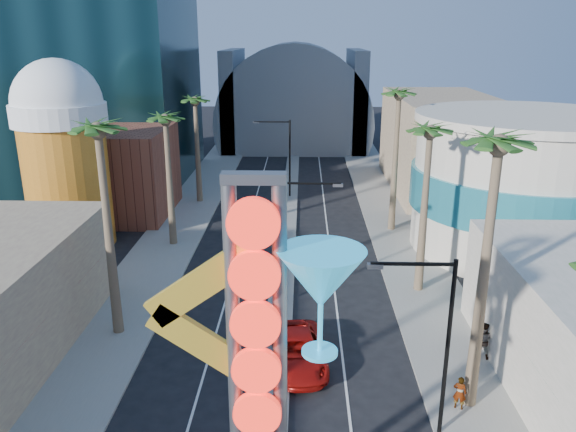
% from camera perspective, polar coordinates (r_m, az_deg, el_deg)
% --- Properties ---
extents(sidewalk_west, '(5.00, 100.00, 0.15)m').
position_cam_1_polar(sidewalk_west, '(50.73, -10.86, -0.78)').
color(sidewalk_west, gray).
rests_on(sidewalk_west, ground).
extents(sidewalk_east, '(5.00, 100.00, 0.15)m').
position_cam_1_polar(sidewalk_east, '(50.22, 10.83, -0.97)').
color(sidewalk_east, gray).
rests_on(sidewalk_east, ground).
extents(median, '(1.60, 84.00, 0.15)m').
position_cam_1_polar(median, '(52.42, 0.02, 0.18)').
color(median, gray).
rests_on(median, ground).
extents(brick_filler_west, '(10.00, 10.00, 8.00)m').
position_cam_1_polar(brick_filler_west, '(54.19, -17.19, 4.26)').
color(brick_filler_west, brown).
rests_on(brick_filler_west, ground).
extents(filler_east, '(10.00, 20.00, 10.00)m').
position_cam_1_polar(filler_east, '(62.64, 15.19, 7.16)').
color(filler_east, '#94745F').
rests_on(filler_east, ground).
extents(beer_mug, '(7.00, 7.00, 14.50)m').
position_cam_1_polar(beer_mug, '(46.47, -21.86, 6.44)').
color(beer_mug, '#BD6919').
rests_on(beer_mug, ground).
extents(turquoise_building, '(16.60, 16.60, 10.60)m').
position_cam_1_polar(turquoise_building, '(46.37, 22.60, 3.03)').
color(turquoise_building, '#BDB69F').
rests_on(turquoise_building, ground).
extents(canopy, '(22.00, 16.00, 22.00)m').
position_cam_1_polar(canopy, '(84.72, 0.65, 10.00)').
color(canopy, slate).
rests_on(canopy, ground).
extents(neon_sign, '(6.53, 2.60, 12.55)m').
position_cam_1_polar(neon_sign, '(17.29, -0.43, -12.76)').
color(neon_sign, gray).
rests_on(neon_sign, ground).
extents(streetlight_0, '(3.79, 0.25, 8.00)m').
position_cam_1_polar(streetlight_0, '(33.82, 0.12, -1.44)').
color(streetlight_0, black).
rests_on(streetlight_0, ground).
extents(streetlight_1, '(3.79, 0.25, 8.00)m').
position_cam_1_polar(streetlight_1, '(57.03, -0.37, 6.63)').
color(streetlight_1, black).
rests_on(streetlight_1, ground).
extents(streetlight_2, '(3.45, 0.25, 8.00)m').
position_cam_1_polar(streetlight_2, '(23.50, 14.89, -11.44)').
color(streetlight_2, black).
rests_on(streetlight_2, ground).
extents(palm_1, '(2.40, 2.40, 12.70)m').
position_cam_1_polar(palm_1, '(30.21, -18.63, 6.93)').
color(palm_1, brown).
rests_on(palm_1, ground).
extents(palm_2, '(2.40, 2.40, 11.20)m').
position_cam_1_polar(palm_2, '(43.65, -12.31, 8.83)').
color(palm_2, brown).
rests_on(palm_2, ground).
extents(palm_3, '(2.40, 2.40, 11.20)m').
position_cam_1_polar(palm_3, '(55.27, -9.40, 10.87)').
color(palm_3, brown).
rests_on(palm_3, ground).
extents(palm_5, '(2.40, 2.40, 13.20)m').
position_cam_1_polar(palm_5, '(23.69, 20.46, 4.98)').
color(palm_5, brown).
rests_on(palm_5, ground).
extents(palm_6, '(2.40, 2.40, 11.70)m').
position_cam_1_polar(palm_6, '(35.28, 14.19, 7.33)').
color(palm_6, brown).
rests_on(palm_6, ground).
extents(palm_7, '(2.40, 2.40, 12.70)m').
position_cam_1_polar(palm_7, '(46.81, 11.18, 11.17)').
color(palm_7, brown).
rests_on(palm_7, ground).
extents(red_pickup, '(3.19, 5.91, 1.58)m').
position_cam_1_polar(red_pickup, '(29.36, 1.08, -13.54)').
color(red_pickup, '#AD120D').
rests_on(red_pickup, ground).
extents(pedestrian_a, '(0.69, 0.58, 1.60)m').
position_cam_1_polar(pedestrian_a, '(27.25, 17.05, -16.79)').
color(pedestrian_a, gray).
rests_on(pedestrian_a, sidewalk_east).
extents(pedestrian_b, '(1.17, 1.08, 1.95)m').
position_cam_1_polar(pedestrian_b, '(31.27, 19.18, -11.80)').
color(pedestrian_b, gray).
rests_on(pedestrian_b, sidewalk_east).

